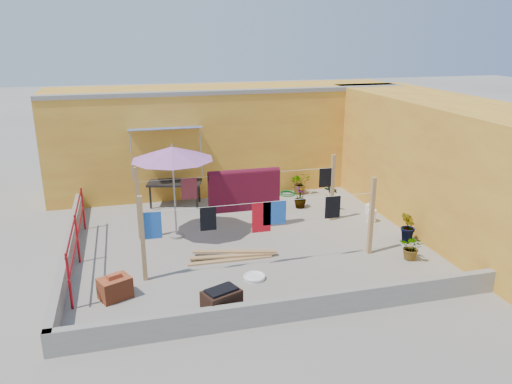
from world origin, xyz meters
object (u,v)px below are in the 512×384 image
(water_jug_b, at_px, (369,209))
(water_jug_a, at_px, (372,216))
(brick_stack, at_px, (115,288))
(white_basin, at_px, (254,277))
(patio_umbrella, at_px, (172,154))
(plant_back_a, at_px, (300,183))
(green_hose, at_px, (287,193))
(outdoor_table, at_px, (175,184))
(brazier, at_px, (222,304))

(water_jug_b, bearing_deg, water_jug_a, -109.66)
(brick_stack, distance_m, water_jug_a, 7.00)
(white_basin, relative_size, water_jug_b, 1.47)
(patio_umbrella, bearing_deg, white_basin, -63.62)
(patio_umbrella, distance_m, plant_back_a, 5.13)
(green_hose, xyz_separation_m, plant_back_a, (0.42, -0.00, 0.31))
(outdoor_table, xyz_separation_m, white_basin, (1.06, -5.02, -0.60))
(water_jug_a, relative_size, plant_back_a, 0.55)
(patio_umbrella, height_order, outdoor_table, patio_umbrella)
(brazier, height_order, plant_back_a, plant_back_a)
(brick_stack, relative_size, brazier, 0.92)
(outdoor_table, height_order, white_basin, outdoor_table)
(green_hose, bearing_deg, patio_umbrella, -145.80)
(water_jug_b, distance_m, green_hose, 2.77)
(brick_stack, bearing_deg, plant_back_a, 43.09)
(brick_stack, xyz_separation_m, water_jug_a, (6.58, 2.40, -0.05))
(brazier, height_order, white_basin, brazier)
(patio_umbrella, height_order, plant_back_a, patio_umbrella)
(brazier, height_order, water_jug_a, brazier)
(plant_back_a, bearing_deg, brazier, -120.31)
(outdoor_table, height_order, brick_stack, outdoor_table)
(brick_stack, bearing_deg, green_hose, 45.32)
(water_jug_a, xyz_separation_m, green_hose, (-1.44, 2.80, -0.13))
(water_jug_b, bearing_deg, brazier, -139.96)
(outdoor_table, height_order, green_hose, outdoor_table)
(water_jug_a, height_order, plant_back_a, plant_back_a)
(brick_stack, height_order, plant_back_a, plant_back_a)
(patio_umbrella, xyz_separation_m, water_jug_a, (5.14, -0.29, -1.94))
(patio_umbrella, bearing_deg, water_jug_a, -3.22)
(outdoor_table, distance_m, brazier, 6.30)
(brick_stack, height_order, water_jug_b, brick_stack)
(brazier, relative_size, white_basin, 1.64)
(white_basin, bearing_deg, outdoor_table, 101.92)
(water_jug_a, height_order, water_jug_b, water_jug_a)
(brick_stack, distance_m, green_hose, 7.31)
(green_hose, bearing_deg, outdoor_table, -178.23)
(outdoor_table, distance_m, plant_back_a, 3.89)
(plant_back_a, bearing_deg, water_jug_b, -61.10)
(outdoor_table, relative_size, water_jug_b, 5.34)
(brick_stack, height_order, green_hose, brick_stack)
(outdoor_table, relative_size, white_basin, 3.63)
(patio_umbrella, relative_size, outdoor_table, 1.42)
(brick_stack, relative_size, water_jug_b, 2.23)
(brick_stack, height_order, water_jug_a, brick_stack)
(brick_stack, distance_m, plant_back_a, 7.61)
(patio_umbrella, height_order, water_jug_b, patio_umbrella)
(outdoor_table, bearing_deg, white_basin, -78.08)
(outdoor_table, relative_size, water_jug_a, 4.38)
(outdoor_table, xyz_separation_m, brazier, (0.13, -6.29, -0.36))
(water_jug_b, distance_m, plant_back_a, 2.55)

